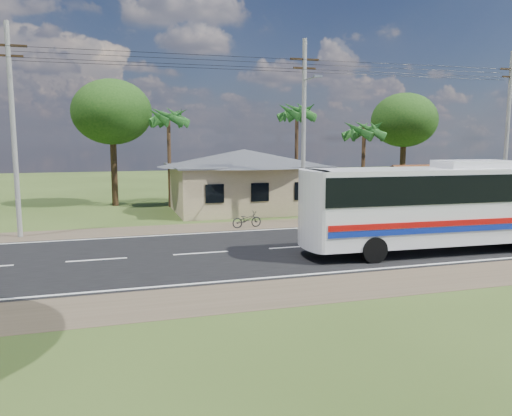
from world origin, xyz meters
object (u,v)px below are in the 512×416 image
(person, at_px, (490,206))
(waiting_shed, at_px, (425,173))
(coach_bus, at_px, (450,200))
(motorcycle, at_px, (247,220))

(person, bearing_deg, waiting_shed, -56.65)
(coach_bus, relative_size, motorcycle, 7.56)
(waiting_shed, relative_size, person, 3.30)
(waiting_shed, xyz_separation_m, person, (2.57, -3.61, -1.94))
(motorcycle, xyz_separation_m, person, (16.32, -0.97, 0.32))
(waiting_shed, relative_size, motorcycle, 2.90)
(coach_bus, bearing_deg, waiting_shed, 62.20)
(motorcycle, bearing_deg, waiting_shed, -86.45)
(coach_bus, relative_size, person, 8.59)
(coach_bus, distance_m, person, 11.76)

